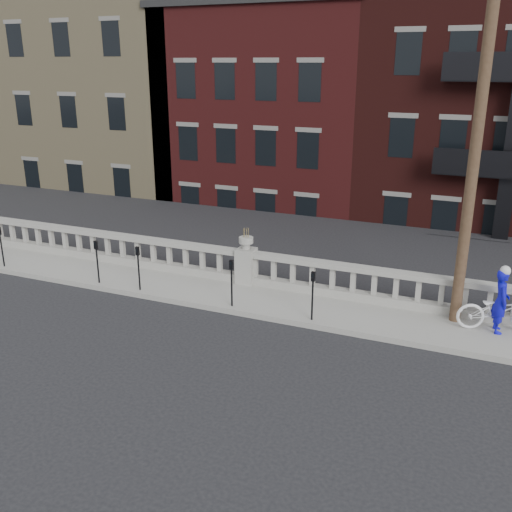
{
  "coord_description": "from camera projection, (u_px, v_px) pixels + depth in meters",
  "views": [
    {
      "loc": [
        6.7,
        -11.14,
        6.65
      ],
      "look_at": [
        0.64,
        3.2,
        1.34
      ],
      "focal_mm": 40.0,
      "sensor_mm": 36.0,
      "label": 1
    }
  ],
  "objects": [
    {
      "name": "bicycle",
      "position": [
        499.0,
        311.0,
        14.42
      ],
      "size": [
        2.15,
        1.21,
        1.07
      ],
      "primitive_type": "imported",
      "rotation": [
        0.0,
        0.0,
        1.83
      ],
      "color": "white",
      "rests_on": "sidewalk"
    },
    {
      "name": "ground",
      "position": [
        183.0,
        341.0,
        14.33
      ],
      "size": [
        120.0,
        120.0,
        0.0
      ],
      "primitive_type": "plane",
      "color": "black",
      "rests_on": "ground"
    },
    {
      "name": "planter_pedestal",
      "position": [
        246.0,
        262.0,
        17.51
      ],
      "size": [
        0.55,
        0.55,
        1.76
      ],
      "color": "gray",
      "rests_on": "sidewalk"
    },
    {
      "name": "parking_meter_b",
      "position": [
        97.0,
        257.0,
        17.43
      ],
      "size": [
        0.1,
        0.09,
        1.36
      ],
      "color": "black",
      "rests_on": "sidewalk"
    },
    {
      "name": "utility_pole",
      "position": [
        478.0,
        125.0,
        13.5
      ],
      "size": [
        1.6,
        0.28,
        10.0
      ],
      "color": "#422D1E",
      "rests_on": "sidewalk"
    },
    {
      "name": "balustrade",
      "position": [
        246.0,
        268.0,
        17.57
      ],
      "size": [
        28.0,
        0.34,
        1.03
      ],
      "color": "gray",
      "rests_on": "sidewalk"
    },
    {
      "name": "cyclist",
      "position": [
        501.0,
        301.0,
        14.25
      ],
      "size": [
        0.51,
        0.67,
        1.66
      ],
      "primitive_type": "imported",
      "rotation": [
        0.0,
        0.0,
        1.77
      ],
      "color": "#0E0CC1",
      "rests_on": "sidewalk"
    },
    {
      "name": "parking_meter_e",
      "position": [
        313.0,
        290.0,
        14.89
      ],
      "size": [
        0.1,
        0.09,
        1.36
      ],
      "color": "black",
      "rests_on": "sidewalk"
    },
    {
      "name": "parking_meter_a",
      "position": [
        1.0,
        242.0,
        18.86
      ],
      "size": [
        0.1,
        0.09,
        1.36
      ],
      "color": "black",
      "rests_on": "sidewalk"
    },
    {
      "name": "parking_meter_d",
      "position": [
        232.0,
        278.0,
        15.75
      ],
      "size": [
        0.1,
        0.09,
        1.36
      ],
      "color": "black",
      "rests_on": "sidewalk"
    },
    {
      "name": "sidewalk",
      "position": [
        233.0,
        295.0,
        16.92
      ],
      "size": [
        32.0,
        2.2,
        0.15
      ],
      "primitive_type": "cube",
      "color": "gray",
      "rests_on": "ground"
    },
    {
      "name": "lower_level",
      "position": [
        386.0,
        134.0,
        33.37
      ],
      "size": [
        80.0,
        44.0,
        20.8
      ],
      "color": "#605E59",
      "rests_on": "ground"
    },
    {
      "name": "parking_meter_c",
      "position": [
        138.0,
        263.0,
        16.88
      ],
      "size": [
        0.1,
        0.09,
        1.36
      ],
      "color": "black",
      "rests_on": "sidewalk"
    }
  ]
}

